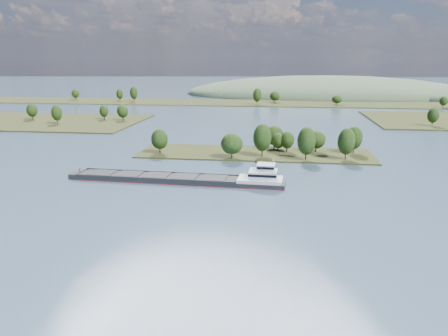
# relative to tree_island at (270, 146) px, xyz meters

# --- Properties ---
(ground) EXTENTS (1800.00, 1800.00, 0.00)m
(ground) POSITION_rel_tree_island_xyz_m (-6.27, -58.33, -4.17)
(ground) COLOR #324657
(ground) RESTS_ON ground
(tree_island) EXTENTS (100.00, 31.16, 14.91)m
(tree_island) POSITION_rel_tree_island_xyz_m (0.00, 0.00, 0.00)
(tree_island) COLOR #292F14
(tree_island) RESTS_ON ground
(back_shoreline) EXTENTS (900.00, 60.00, 15.53)m
(back_shoreline) POSITION_rel_tree_island_xyz_m (2.87, 221.50, -3.47)
(back_shoreline) COLOR #292F14
(back_shoreline) RESTS_ON ground
(hill_west) EXTENTS (320.00, 160.00, 44.00)m
(hill_west) POSITION_rel_tree_island_xyz_m (53.73, 321.67, -4.17)
(hill_west) COLOR #40553A
(hill_west) RESTS_ON ground
(cargo_barge) EXTENTS (73.92, 12.17, 9.95)m
(cargo_barge) POSITION_rel_tree_island_xyz_m (-24.82, -45.18, -2.92)
(cargo_barge) COLOR black
(cargo_barge) RESTS_ON ground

